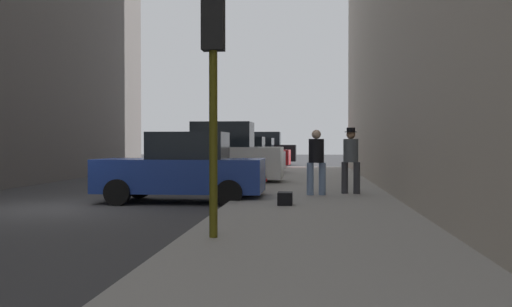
# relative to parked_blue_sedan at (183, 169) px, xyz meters

# --- Properties ---
(ground_plane) EXTENTS (120.00, 120.00, 0.00)m
(ground_plane) POSITION_rel_parked_blue_sedan_xyz_m (-2.65, -1.72, -0.85)
(ground_plane) COLOR #38383A
(sidewalk) EXTENTS (4.00, 40.00, 0.15)m
(sidewalk) POSITION_rel_parked_blue_sedan_xyz_m (3.35, -1.72, -0.77)
(sidewalk) COLOR gray
(sidewalk) RESTS_ON ground_plane
(parked_blue_sedan) EXTENTS (4.21, 2.08, 1.79)m
(parked_blue_sedan) POSITION_rel_parked_blue_sedan_xyz_m (0.00, 0.00, 0.00)
(parked_blue_sedan) COLOR navy
(parked_blue_sedan) RESTS_ON ground_plane
(parked_white_van) EXTENTS (4.61, 2.09, 2.25)m
(parked_white_van) POSITION_rel_parked_blue_sedan_xyz_m (-0.00, 5.69, 0.18)
(parked_white_van) COLOR silver
(parked_white_van) RESTS_ON ground_plane
(parked_silver_sedan) EXTENTS (4.22, 2.10, 1.79)m
(parked_silver_sedan) POSITION_rel_parked_blue_sedan_xyz_m (-0.00, 11.71, 0.00)
(parked_silver_sedan) COLOR #B7BABF
(parked_silver_sedan) RESTS_ON ground_plane
(parked_red_hatchback) EXTENTS (4.26, 2.18, 1.79)m
(parked_red_hatchback) POSITION_rel_parked_blue_sedan_xyz_m (-0.00, 18.13, 0.00)
(parked_red_hatchback) COLOR #B2191E
(parked_red_hatchback) RESTS_ON ground_plane
(parked_black_suv) EXTENTS (4.61, 2.08, 2.25)m
(parked_black_suv) POSITION_rel_parked_blue_sedan_xyz_m (-0.00, 24.39, 0.18)
(parked_black_suv) COLOR black
(parked_black_suv) RESTS_ON ground_plane
(fire_hydrant) EXTENTS (0.42, 0.22, 0.70)m
(fire_hydrant) POSITION_rel_parked_blue_sedan_xyz_m (1.80, 1.92, -0.35)
(fire_hydrant) COLOR red
(fire_hydrant) RESTS_ON sidewalk
(traffic_light) EXTENTS (0.32, 0.32, 3.60)m
(traffic_light) POSITION_rel_parked_blue_sedan_xyz_m (1.85, -6.15, 1.91)
(traffic_light) COLOR #514C0F
(traffic_light) RESTS_ON sidewalk
(pedestrian_in_jeans) EXTENTS (0.52, 0.46, 1.71)m
(pedestrian_in_jeans) POSITION_rel_parked_blue_sedan_xyz_m (3.40, 0.70, 0.26)
(pedestrian_in_jeans) COLOR #728CB2
(pedestrian_in_jeans) RESTS_ON sidewalk
(pedestrian_with_beanie) EXTENTS (0.52, 0.47, 1.78)m
(pedestrian_with_beanie) POSITION_rel_parked_blue_sedan_xyz_m (4.33, 1.19, 0.29)
(pedestrian_with_beanie) COLOR #333338
(pedestrian_with_beanie) RESTS_ON sidewalk
(duffel_bag) EXTENTS (0.32, 0.44, 0.28)m
(duffel_bag) POSITION_rel_parked_blue_sedan_xyz_m (2.69, -1.76, -0.56)
(duffel_bag) COLOR black
(duffel_bag) RESTS_ON sidewalk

